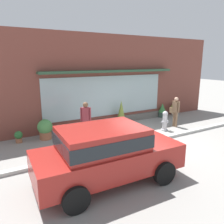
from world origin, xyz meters
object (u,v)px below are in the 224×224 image
pedestrian_passerby (86,118)px  potted_plant_near_hydrant (121,113)px  potted_plant_window_center (45,129)px  potted_plant_doorstep (19,136)px  fire_hydrant (165,121)px  parked_car_red (106,151)px  potted_plant_window_right (175,109)px  pedestrian_with_handbag (175,110)px  potted_plant_trailing_edge (162,110)px

pedestrian_passerby → potted_plant_near_hydrant: 2.86m
potted_plant_window_center → potted_plant_doorstep: bearing=174.6°
potted_plant_window_center → potted_plant_doorstep: potted_plant_window_center is taller
fire_hydrant → potted_plant_doorstep: size_ratio=1.94×
pedestrian_passerby → fire_hydrant: bearing=21.9°
pedestrian_passerby → potted_plant_window_center: bearing=174.7°
parked_car_red → potted_plant_near_hydrant: size_ratio=3.15×
pedestrian_passerby → potted_plant_window_right: size_ratio=2.17×
parked_car_red → potted_plant_window_right: (7.38, 4.65, -0.50)m
pedestrian_with_handbag → potted_plant_window_center: 6.46m
potted_plant_near_hydrant → potted_plant_window_right: bearing=1.1°
potted_plant_trailing_edge → potted_plant_window_center: bearing=-176.7°
potted_plant_doorstep → potted_plant_window_right: 9.12m
potted_plant_near_hydrant → potted_plant_window_right: 4.03m
pedestrian_passerby → potted_plant_trailing_edge: 5.87m
potted_plant_trailing_edge → pedestrian_passerby: bearing=-165.3°
parked_car_red → potted_plant_window_right: size_ratio=5.35×
potted_plant_window_right → potted_plant_window_center: bearing=-178.2°
potted_plant_window_center → potted_plant_trailing_edge: potted_plant_window_center is taller
pedestrian_passerby → potted_plant_near_hydrant: (2.55, 1.25, -0.35)m
parked_car_red → pedestrian_with_handbag: bearing=29.6°
pedestrian_with_handbag → potted_plant_trailing_edge: 2.09m
potted_plant_trailing_edge → potted_plant_window_right: size_ratio=1.08×
pedestrian_with_handbag → potted_plant_near_hydrant: pedestrian_with_handbag is taller
pedestrian_with_handbag → potted_plant_doorstep: size_ratio=3.11×
potted_plant_window_right → potted_plant_doorstep: bearing=-179.0°
potted_plant_trailing_edge → potted_plant_window_right: (0.92, -0.16, 0.02)m
pedestrian_passerby → parked_car_red: 3.42m
pedestrian_with_handbag → pedestrian_passerby: bearing=82.7°
potted_plant_window_center → potted_plant_doorstep: size_ratio=1.76×
parked_car_red → potted_plant_window_center: (-0.66, 4.39, -0.45)m
potted_plant_trailing_edge → potted_plant_near_hydrant: 3.12m
potted_plant_window_center → potted_plant_near_hydrant: 4.03m
fire_hydrant → parked_car_red: 5.47m
fire_hydrant → pedestrian_with_handbag: 1.01m
potted_plant_doorstep → parked_car_red: bearing=-68.8°
parked_car_red → potted_plant_near_hydrant: (3.36, 4.57, -0.28)m
pedestrian_passerby → potted_plant_window_right: 6.72m
potted_plant_window_right → potted_plant_trailing_edge: bearing=170.4°
fire_hydrant → parked_car_red: (-4.73, -2.72, 0.42)m
fire_hydrant → potted_plant_window_right: fire_hydrant is taller
pedestrian_passerby → pedestrian_with_handbag: bearing=26.2°
potted_plant_near_hydrant → fire_hydrant: bearing=-53.4°
potted_plant_near_hydrant → parked_car_red: bearing=-126.4°
pedestrian_passerby → potted_plant_window_center: pedestrian_passerby is taller
parked_car_red → potted_plant_trailing_edge: bearing=38.6°
pedestrian_passerby → potted_plant_doorstep: bearing=-173.9°
potted_plant_window_center → potted_plant_window_right: size_ratio=1.13×
potted_plant_doorstep → potted_plant_window_center: bearing=-5.4°
parked_car_red → potted_plant_near_hydrant: bearing=55.6°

